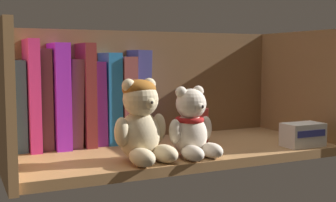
{
  "coord_description": "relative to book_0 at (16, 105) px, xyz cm",
  "views": [
    {
      "loc": [
        -43.5,
        -89.83,
        22.22
      ],
      "look_at": [
        -1.45,
        0.0,
        12.51
      ],
      "focal_mm": 48.26,
      "sensor_mm": 36.0,
      "label": 1
    }
  ],
  "objects": [
    {
      "name": "book_8",
      "position": [
        24.5,
        -0.0,
        0.38
      ],
      "size": [
        3.22,
        11.9,
        20.29
      ],
      "primitive_type": "cube",
      "color": "brown",
      "rests_on": "shelf_board"
    },
    {
      "name": "pillar_candle",
      "position": [
        39.06,
        -9.81,
        -5.68
      ],
      "size": [
        5.84,
        5.84,
        8.18
      ],
      "primitive_type": "cylinder",
      "color": "#C63833",
      "rests_on": "shelf_board"
    },
    {
      "name": "teddy_bear_smaller",
      "position": [
        31.34,
        -22.13,
        -3.64
      ],
      "size": [
        10.65,
        11.06,
        14.36
      ],
      "color": "beige",
      "rests_on": "shelf_board"
    },
    {
      "name": "book_0",
      "position": [
        0.0,
        0.0,
        0.0
      ],
      "size": [
        3.31,
        10.32,
        19.54
      ],
      "primitive_type": "cube",
      "color": "#334F69",
      "rests_on": "shelf_board"
    },
    {
      "name": "book_4",
      "position": [
        12.26,
        -0.0,
        0.11
      ],
      "size": [
        3.34,
        10.84,
        19.83
      ],
      "primitive_type": "cube",
      "rotation": [
        0.0,
        0.03,
        0.0
      ],
      "color": "brown",
      "rests_on": "shelf_board"
    },
    {
      "name": "book_5",
      "position": [
        15.11,
        0.0,
        1.88
      ],
      "size": [
        2.43,
        12.73,
        23.29
      ],
      "primitive_type": "cube",
      "color": "maroon",
      "rests_on": "shelf_board"
    },
    {
      "name": "teddy_bear_larger",
      "position": [
        20.68,
        -21.46,
        -2.13
      ],
      "size": [
        12.25,
        12.6,
        16.11
      ],
      "color": "beige",
      "rests_on": "shelf_board"
    },
    {
      "name": "shelf_back_panel",
      "position": [
        32.18,
        4.08,
        2.54
      ],
      "size": [
        73.06,
        1.2,
        28.62
      ],
      "primitive_type": "cube",
      "color": "brown",
      "rests_on": "ground"
    },
    {
      "name": "small_product_box",
      "position": [
        59.21,
        -23.42,
        -7.11
      ],
      "size": [
        9.21,
        5.61,
        5.31
      ],
      "color": "silver",
      "rests_on": "shelf_board"
    },
    {
      "name": "shelf_side_panel_right",
      "position": [
        68.31,
        -12.1,
        2.54
      ],
      "size": [
        1.6,
        33.56,
        28.62
      ],
      "primitive_type": "cube",
      "color": "#9E7042",
      "rests_on": "ground"
    },
    {
      "name": "book_3",
      "position": [
        9.0,
        0.0,
        1.85
      ],
      "size": [
        3.24,
        13.62,
        23.24
      ],
      "primitive_type": "cube",
      "color": "purple",
      "rests_on": "shelf_board"
    },
    {
      "name": "book_2",
      "position": [
        5.84,
        -0.0,
        1.22
      ],
      "size": [
        2.48,
        10.11,
        21.98
      ],
      "primitive_type": "cube",
      "color": "brown",
      "rests_on": "shelf_board"
    },
    {
      "name": "book_1",
      "position": [
        3.13,
        0.0,
        2.24
      ],
      "size": [
        2.35,
        13.85,
        24.02
      ],
      "primitive_type": "cube",
      "color": "#C32873",
      "rests_on": "shelf_board"
    },
    {
      "name": "shelf_side_panel_left",
      "position": [
        -3.95,
        -12.1,
        2.54
      ],
      "size": [
        1.6,
        33.56,
        28.62
      ],
      "primitive_type": "cube",
      "color": "#9E7042",
      "rests_on": "ground"
    },
    {
      "name": "book_6",
      "position": [
        17.85,
        0.0,
        -0.21
      ],
      "size": [
        2.72,
        9.85,
        19.15
      ],
      "primitive_type": "cube",
      "rotation": [
        0.0,
        -0.01,
        0.0
      ],
      "color": "purple",
      "rests_on": "shelf_board"
    },
    {
      "name": "book_7",
      "position": [
        20.98,
        0.0,
        0.82
      ],
      "size": [
        3.22,
        10.87,
        21.18
      ],
      "primitive_type": "cube",
      "color": "#2378C6",
      "rests_on": "shelf_board"
    },
    {
      "name": "shelf_board",
      "position": [
        32.18,
        -12.1,
        -10.77
      ],
      "size": [
        70.66,
        31.16,
        2.0
      ],
      "primitive_type": "cube",
      "color": "#9E7042",
      "rests_on": "ground"
    },
    {
      "name": "book_9",
      "position": [
        28.13,
        -0.0,
        1.14
      ],
      "size": [
        4.12,
        9.44,
        21.91
      ],
      "primitive_type": "cube",
      "rotation": [
        0.0,
        0.03,
        0.0
      ],
      "color": "#424596",
      "rests_on": "shelf_board"
    }
  ]
}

